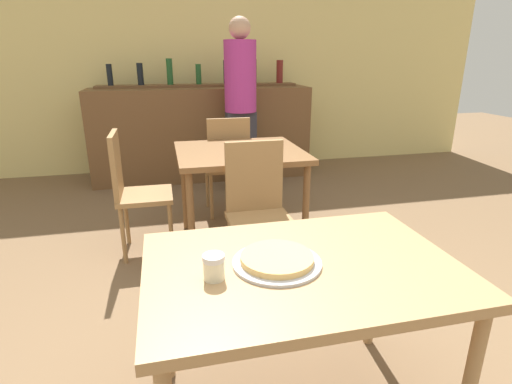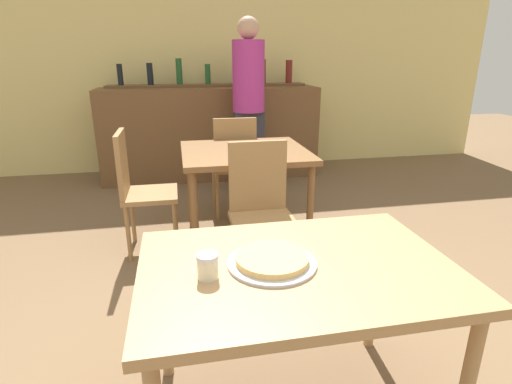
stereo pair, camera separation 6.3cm
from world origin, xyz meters
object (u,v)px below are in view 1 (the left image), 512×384
chair_far_side_front (258,205)px  person_standing (241,100)px  chair_far_side_back (227,160)px  pizza_tray (277,260)px  chair_far_side_left (133,186)px  cheese_shaker (214,267)px

chair_far_side_front → person_standing: person_standing is taller
chair_far_side_back → pizza_tray: (-0.19, -2.29, 0.20)m
chair_far_side_front → person_standing: bearing=81.9°
chair_far_side_left → pizza_tray: chair_far_side_left is taller
chair_far_side_front → chair_far_side_back: size_ratio=1.00×
chair_far_side_front → pizza_tray: (-0.19, -1.08, 0.20)m
chair_far_side_front → chair_far_side_left: (-0.81, 0.60, 0.00)m
chair_far_side_front → pizza_tray: 1.12m
chair_far_side_front → pizza_tray: bearing=-99.7°
chair_far_side_back → chair_far_side_left: bearing=36.7°
pizza_tray → person_standing: 3.10m
chair_far_side_back → person_standing: 0.93m
pizza_tray → person_standing: person_standing is taller
chair_far_side_left → person_standing: (1.09, 1.36, 0.47)m
person_standing → pizza_tray: bearing=-98.7°
chair_far_side_left → cheese_shaker: 1.79m
pizza_tray → cheese_shaker: cheese_shaker is taller
chair_far_side_front → cheese_shaker: 1.23m
pizza_tray → cheese_shaker: (-0.24, -0.05, 0.03)m
chair_far_side_left → pizza_tray: bearing=-159.7°
chair_far_side_left → pizza_tray: 1.81m
cheese_shaker → chair_far_side_back: bearing=79.7°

